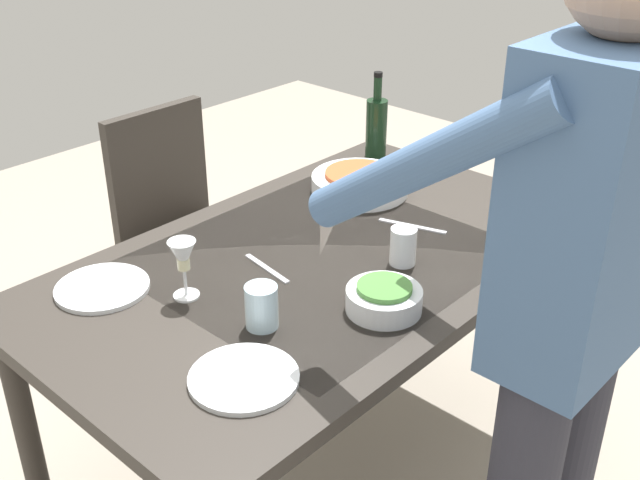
# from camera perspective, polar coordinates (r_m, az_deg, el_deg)

# --- Properties ---
(ground_plane) EXTENTS (6.00, 6.00, 0.00)m
(ground_plane) POSITION_cam_1_polar(r_m,az_deg,el_deg) (2.51, 0.00, -16.69)
(ground_plane) COLOR #9E9384
(dining_table) EXTENTS (1.54, 0.91, 0.77)m
(dining_table) POSITION_cam_1_polar(r_m,az_deg,el_deg) (2.08, 0.00, -3.09)
(dining_table) COLOR #332D28
(dining_table) RESTS_ON ground_plane
(chair_near) EXTENTS (0.40, 0.40, 0.91)m
(chair_near) POSITION_cam_1_polar(r_m,az_deg,el_deg) (2.81, -10.34, 1.46)
(chair_near) COLOR black
(chair_near) RESTS_ON ground_plane
(person_server) EXTENTS (0.42, 0.61, 1.69)m
(person_server) POSITION_cam_1_polar(r_m,az_deg,el_deg) (1.53, 17.57, -4.93)
(person_server) COLOR #2D2D38
(person_server) RESTS_ON ground_plane
(wine_bottle) EXTENTS (0.07, 0.07, 0.30)m
(wine_bottle) POSITION_cam_1_polar(r_m,az_deg,el_deg) (2.65, 4.18, 8.39)
(wine_bottle) COLOR black
(wine_bottle) RESTS_ON dining_table
(wine_glass_left) EXTENTS (0.07, 0.07, 0.15)m
(wine_glass_left) POSITION_cam_1_polar(r_m,az_deg,el_deg) (1.85, -10.08, -1.38)
(wine_glass_left) COLOR white
(wine_glass_left) RESTS_ON dining_table
(water_cup_near_left) EXTENTS (0.07, 0.07, 0.10)m
(water_cup_near_left) POSITION_cam_1_polar(r_m,az_deg,el_deg) (2.00, 6.15, -0.46)
(water_cup_near_left) COLOR silver
(water_cup_near_left) RESTS_ON dining_table
(water_cup_near_right) EXTENTS (0.08, 0.08, 0.10)m
(water_cup_near_right) POSITION_cam_1_polar(r_m,az_deg,el_deg) (1.74, -4.34, -4.93)
(water_cup_near_right) COLOR silver
(water_cup_near_right) RESTS_ON dining_table
(serving_bowl_pasta) EXTENTS (0.30, 0.30, 0.07)m
(serving_bowl_pasta) POSITION_cam_1_polar(r_m,az_deg,el_deg) (2.40, 2.96, 4.27)
(serving_bowl_pasta) COLOR silver
(serving_bowl_pasta) RESTS_ON dining_table
(side_bowl_salad) EXTENTS (0.18, 0.18, 0.07)m
(side_bowl_salad) POSITION_cam_1_polar(r_m,az_deg,el_deg) (1.81, 4.75, -4.28)
(side_bowl_salad) COLOR silver
(side_bowl_salad) RESTS_ON dining_table
(dinner_plate_near) EXTENTS (0.23, 0.23, 0.01)m
(dinner_plate_near) POSITION_cam_1_polar(r_m,az_deg,el_deg) (1.97, -15.78, -3.42)
(dinner_plate_near) COLOR silver
(dinner_plate_near) RESTS_ON dining_table
(dinner_plate_far) EXTENTS (0.23, 0.23, 0.01)m
(dinner_plate_far) POSITION_cam_1_polar(r_m,az_deg,el_deg) (1.61, -5.65, -10.10)
(dinner_plate_far) COLOR silver
(dinner_plate_far) RESTS_ON dining_table
(table_knife) EXTENTS (0.07, 0.19, 0.00)m
(table_knife) POSITION_cam_1_polar(r_m,az_deg,el_deg) (2.21, 6.83, 1.02)
(table_knife) COLOR silver
(table_knife) RESTS_ON dining_table
(table_fork) EXTENTS (0.04, 0.18, 0.00)m
(table_fork) POSITION_cam_1_polar(r_m,az_deg,el_deg) (1.99, -3.95, -2.11)
(table_fork) COLOR silver
(table_fork) RESTS_ON dining_table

